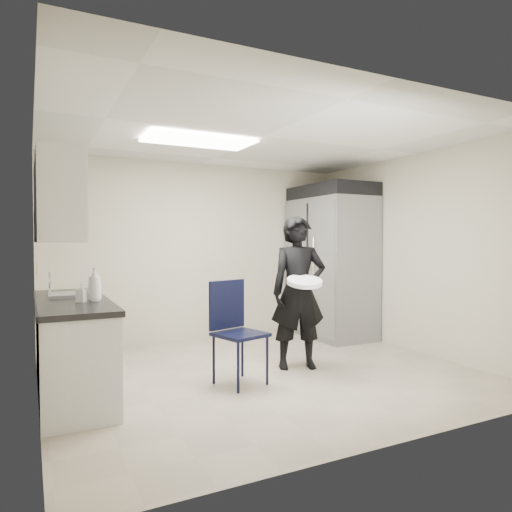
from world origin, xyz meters
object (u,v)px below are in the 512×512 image
lower_counter (72,349)px  commercial_fridge (331,268)px  folding_chair (240,334)px  man_tuxedo (298,292)px

lower_counter → commercial_fridge: bearing=15.9°
folding_chair → man_tuxedo: size_ratio=0.59×
commercial_fridge → folding_chair: bearing=-145.5°
lower_counter → folding_chair: size_ratio=1.86×
commercial_fridge → lower_counter: bearing=-164.1°
lower_counter → man_tuxedo: bearing=-4.7°
lower_counter → man_tuxedo: (2.41, -0.20, 0.44)m
man_tuxedo → lower_counter: bearing=-168.0°
lower_counter → commercial_fridge: (3.78, 1.07, 0.62)m
folding_chair → commercial_fridge: bearing=18.5°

